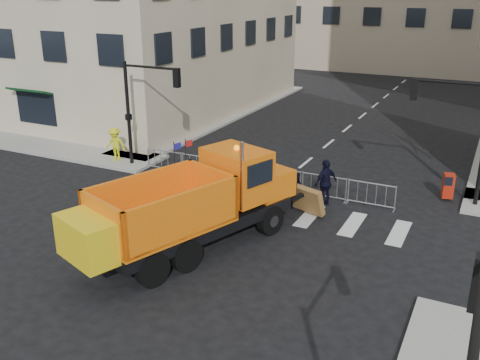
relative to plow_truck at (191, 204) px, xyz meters
The scene contains 10 objects.
ground 1.98m from the plow_truck, 70.40° to the right, with size 120.00×120.00×0.00m, color black.
sidewalk_back 7.81m from the plow_truck, 87.64° to the left, with size 64.00×5.00×0.15m, color gray.
traffic_light_left 10.19m from the plow_truck, 139.27° to the left, with size 0.18×0.18×5.40m, color black.
crowd_barriers 6.84m from the plow_truck, 93.71° to the left, with size 12.60×0.60×1.10m, color #9EA0A5, non-canonical shape.
plow_truck is the anchor object (origin of this frame).
cop_a 5.44m from the plow_truck, 82.44° to the left, with size 0.72×0.47×1.97m, color black.
cop_b 5.55m from the plow_truck, 69.04° to the left, with size 0.79×0.62×1.63m, color black.
cop_c 6.75m from the plow_truck, 63.51° to the left, with size 1.20×0.50×2.05m, color black.
worker 10.94m from the plow_truck, 142.70° to the left, with size 1.15×0.66×1.78m, color yellow.
newspaper_box 11.74m from the plow_truck, 49.18° to the left, with size 0.45×0.40×1.10m, color #A71F0C.
Camera 1 is at (8.85, -13.74, 8.97)m, focal length 40.00 mm.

